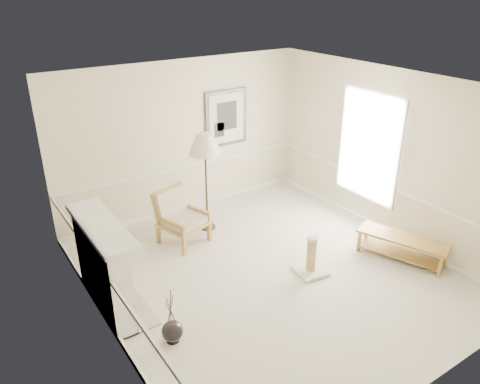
# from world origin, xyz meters

# --- Properties ---
(ground) EXTENTS (5.50, 5.50, 0.00)m
(ground) POSITION_xyz_m (0.00, 0.00, 0.00)
(ground) COLOR silver
(ground) RESTS_ON ground
(room) EXTENTS (5.04, 5.54, 2.92)m
(room) POSITION_xyz_m (0.14, 0.08, 1.87)
(room) COLOR beige
(room) RESTS_ON ground
(fireplace) EXTENTS (0.64, 1.64, 1.31)m
(fireplace) POSITION_xyz_m (-2.34, 0.60, 0.64)
(fireplace) COLOR white
(fireplace) RESTS_ON ground
(floor_vase) EXTENTS (0.27, 0.27, 0.79)m
(floor_vase) POSITION_xyz_m (-1.91, -0.50, 0.15)
(floor_vase) COLOR black
(floor_vase) RESTS_ON ground
(armchair) EXTENTS (0.89, 0.92, 0.93)m
(armchair) POSITION_xyz_m (-0.67, 1.70, 0.50)
(armchair) COLOR olive
(armchair) RESTS_ON ground
(floor_lamp) EXTENTS (0.62, 0.62, 1.80)m
(floor_lamp) POSITION_xyz_m (-0.05, 1.81, 1.57)
(floor_lamp) COLOR black
(floor_lamp) RESTS_ON ground
(bench) EXTENTS (0.91, 1.48, 0.41)m
(bench) POSITION_xyz_m (2.03, -0.86, 0.27)
(bench) COLOR olive
(bench) RESTS_ON ground
(scratching_post) EXTENTS (0.51, 0.51, 0.64)m
(scratching_post) POSITION_xyz_m (0.55, -0.33, 0.20)
(scratching_post) COLOR white
(scratching_post) RESTS_ON ground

